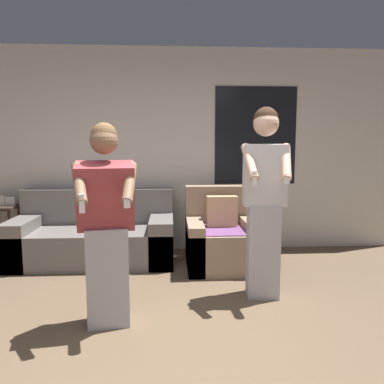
# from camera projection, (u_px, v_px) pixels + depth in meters

# --- Properties ---
(ground_plane) EXTENTS (14.00, 14.00, 0.00)m
(ground_plane) POSITION_uv_depth(u_px,v_px,m) (159.00, 373.00, 2.35)
(ground_plane) COLOR brown
(wall_back) EXTENTS (6.44, 0.07, 2.70)m
(wall_back) POSITION_uv_depth(u_px,v_px,m) (166.00, 150.00, 5.03)
(wall_back) COLOR beige
(wall_back) RESTS_ON ground_plane
(couch) EXTENTS (1.93, 0.92, 0.86)m
(couch) POSITION_uv_depth(u_px,v_px,m) (95.00, 237.00, 4.63)
(couch) COLOR slate
(couch) RESTS_ON ground_plane
(armchair) EXTENTS (0.84, 0.91, 0.92)m
(armchair) POSITION_uv_depth(u_px,v_px,m) (222.00, 239.00, 4.46)
(armchair) COLOR #937A60
(armchair) RESTS_ON ground_plane
(side_table) EXTENTS (0.43, 0.38, 0.81)m
(side_table) POSITION_uv_depth(u_px,v_px,m) (0.00, 215.00, 4.76)
(side_table) COLOR #332319
(side_table) RESTS_ON ground_plane
(person_left) EXTENTS (0.49, 0.55, 1.59)m
(person_left) POSITION_uv_depth(u_px,v_px,m) (107.00, 227.00, 2.89)
(person_left) COLOR #B2B2B7
(person_left) RESTS_ON ground_plane
(person_right) EXTENTS (0.45, 0.48, 1.77)m
(person_right) POSITION_uv_depth(u_px,v_px,m) (264.00, 200.00, 3.45)
(person_right) COLOR #B2B2B7
(person_right) RESTS_ON ground_plane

